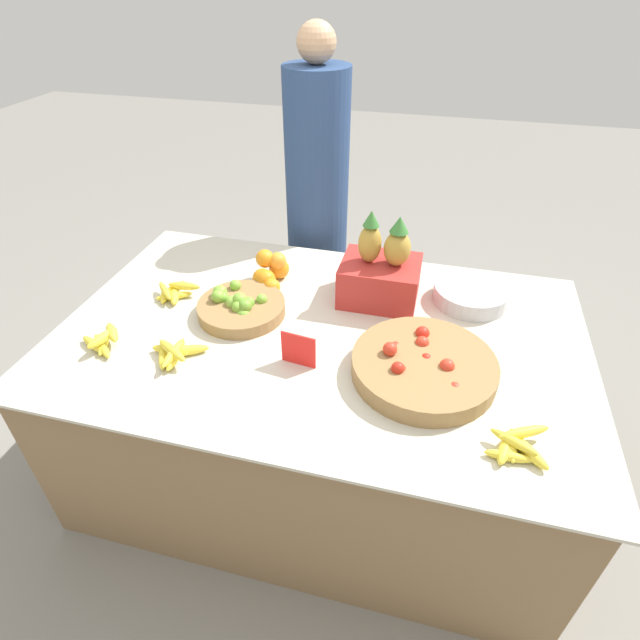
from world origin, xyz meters
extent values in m
plane|color=gray|center=(0.00, 0.00, 0.00)|extent=(12.00, 12.00, 0.00)
cube|color=olive|center=(0.00, 0.00, 0.36)|extent=(1.78, 1.13, 0.71)
cube|color=beige|center=(0.00, 0.00, 0.72)|extent=(1.86, 1.18, 0.01)
cylinder|color=olive|center=(-0.31, 0.03, 0.75)|extent=(0.32, 0.32, 0.05)
sphere|color=#89BC42|center=(-0.33, 0.02, 0.78)|extent=(0.06, 0.06, 0.06)
sphere|color=#6BA333|center=(-0.39, 0.04, 0.78)|extent=(0.05, 0.05, 0.05)
sphere|color=#6BA333|center=(-0.28, 0.00, 0.78)|extent=(0.05, 0.05, 0.05)
sphere|color=#7AB238|center=(-0.31, 0.02, 0.79)|extent=(0.05, 0.05, 0.05)
sphere|color=#7AB238|center=(-0.24, 0.06, 0.78)|extent=(0.04, 0.04, 0.04)
sphere|color=#89BC42|center=(-0.29, 0.01, 0.75)|extent=(0.05, 0.05, 0.05)
sphere|color=#6BA333|center=(-0.28, 0.03, 0.77)|extent=(0.05, 0.05, 0.05)
sphere|color=#7AB238|center=(-0.40, 0.03, 0.79)|extent=(0.05, 0.05, 0.05)
sphere|color=#7AB238|center=(-0.30, -0.01, 0.78)|extent=(0.05, 0.05, 0.05)
sphere|color=#7AB238|center=(-0.28, -0.02, 0.76)|extent=(0.05, 0.05, 0.05)
sphere|color=#7AB238|center=(-0.40, 0.06, 0.79)|extent=(0.06, 0.06, 0.06)
sphere|color=#7AB238|center=(-0.28, -0.05, 0.75)|extent=(0.05, 0.05, 0.05)
sphere|color=#7AB238|center=(-0.37, 0.12, 0.78)|extent=(0.04, 0.04, 0.04)
cylinder|color=olive|center=(0.37, -0.14, 0.75)|extent=(0.46, 0.46, 0.06)
sphere|color=red|center=(0.30, -0.16, 0.76)|extent=(0.04, 0.04, 0.04)
sphere|color=red|center=(0.44, -0.15, 0.79)|extent=(0.05, 0.05, 0.05)
sphere|color=red|center=(0.41, -0.27, 0.75)|extent=(0.05, 0.05, 0.05)
sphere|color=red|center=(0.36, -0.01, 0.79)|extent=(0.05, 0.05, 0.05)
sphere|color=red|center=(0.43, -0.12, 0.76)|extent=(0.04, 0.04, 0.04)
sphere|color=red|center=(0.30, -0.21, 0.79)|extent=(0.04, 0.04, 0.04)
sphere|color=red|center=(0.38, -0.12, 0.77)|extent=(0.04, 0.04, 0.04)
sphere|color=red|center=(0.36, -0.05, 0.78)|extent=(0.05, 0.05, 0.05)
sphere|color=red|center=(0.40, -0.05, 0.76)|extent=(0.05, 0.05, 0.05)
sphere|color=red|center=(0.34, -0.13, 0.76)|extent=(0.04, 0.04, 0.04)
sphere|color=red|center=(0.26, -0.13, 0.80)|extent=(0.05, 0.05, 0.05)
sphere|color=red|center=(0.30, -0.20, 0.77)|extent=(0.05, 0.05, 0.05)
sphere|color=red|center=(0.44, -0.14, 0.76)|extent=(0.05, 0.05, 0.05)
sphere|color=red|center=(0.47, -0.23, 0.77)|extent=(0.04, 0.04, 0.04)
sphere|color=red|center=(0.48, -0.26, 0.75)|extent=(0.04, 0.04, 0.04)
sphere|color=red|center=(0.28, -0.08, 0.77)|extent=(0.04, 0.04, 0.04)
sphere|color=orange|center=(-0.25, 0.31, 0.76)|extent=(0.08, 0.08, 0.08)
sphere|color=orange|center=(-0.24, 0.19, 0.76)|extent=(0.07, 0.07, 0.07)
sphere|color=orange|center=(-0.28, 0.22, 0.76)|extent=(0.08, 0.08, 0.08)
sphere|color=orange|center=(-0.30, 0.23, 0.76)|extent=(0.08, 0.08, 0.08)
sphere|color=orange|center=(-0.26, 0.30, 0.81)|extent=(0.07, 0.07, 0.07)
sphere|color=orange|center=(-0.31, 0.30, 0.81)|extent=(0.08, 0.08, 0.08)
cylinder|color=#B7B7BF|center=(0.51, 0.33, 0.76)|extent=(0.28, 0.28, 0.07)
cube|color=red|center=(-0.02, -0.19, 0.78)|extent=(0.12, 0.02, 0.12)
cube|color=#B22D28|center=(0.17, 0.26, 0.80)|extent=(0.29, 0.24, 0.16)
ellipsoid|color=#B28E38|center=(0.12, 0.26, 0.95)|extent=(0.09, 0.09, 0.14)
cone|color=#387A33|center=(0.12, 0.26, 1.06)|extent=(0.06, 0.06, 0.06)
ellipsoid|color=#B28E38|center=(0.22, 0.26, 0.95)|extent=(0.10, 0.10, 0.13)
cone|color=#387A33|center=(0.22, 0.26, 1.04)|extent=(0.07, 0.07, 0.06)
ellipsoid|color=yellow|center=(-0.47, -0.27, 0.74)|extent=(0.09, 0.14, 0.03)
ellipsoid|color=yellow|center=(-0.40, -0.24, 0.74)|extent=(0.15, 0.10, 0.04)
ellipsoid|color=yellow|center=(-0.45, -0.25, 0.74)|extent=(0.14, 0.04, 0.03)
ellipsoid|color=yellow|center=(-0.43, -0.27, 0.74)|extent=(0.05, 0.16, 0.03)
ellipsoid|color=yellow|center=(-0.43, -0.27, 0.76)|extent=(0.14, 0.10, 0.03)
ellipsoid|color=yellow|center=(-0.42, -0.28, 0.76)|extent=(0.03, 0.15, 0.03)
ellipsoid|color=yellow|center=(-0.72, -0.28, 0.74)|extent=(0.13, 0.08, 0.03)
ellipsoid|color=yellow|center=(-0.69, -0.28, 0.74)|extent=(0.13, 0.12, 0.03)
ellipsoid|color=yellow|center=(-0.69, -0.27, 0.74)|extent=(0.07, 0.12, 0.03)
ellipsoid|color=yellow|center=(-0.67, -0.24, 0.77)|extent=(0.10, 0.11, 0.03)
ellipsoid|color=yellow|center=(-0.69, -0.27, 0.77)|extent=(0.07, 0.13, 0.03)
ellipsoid|color=yellow|center=(-0.60, 0.06, 0.74)|extent=(0.08, 0.12, 0.03)
ellipsoid|color=yellow|center=(-0.61, 0.07, 0.74)|extent=(0.12, 0.04, 0.03)
ellipsoid|color=yellow|center=(-0.63, 0.09, 0.74)|extent=(0.07, 0.15, 0.03)
ellipsoid|color=yellow|center=(-0.63, 0.06, 0.74)|extent=(0.04, 0.13, 0.03)
ellipsoid|color=yellow|center=(-0.60, 0.06, 0.74)|extent=(0.13, 0.10, 0.03)
ellipsoid|color=yellow|center=(-0.64, 0.06, 0.76)|extent=(0.11, 0.12, 0.03)
ellipsoid|color=yellow|center=(-0.57, 0.10, 0.76)|extent=(0.13, 0.04, 0.03)
ellipsoid|color=yellow|center=(0.62, -0.42, 0.74)|extent=(0.13, 0.03, 0.03)
ellipsoid|color=yellow|center=(0.64, -0.38, 0.74)|extent=(0.03, 0.12, 0.03)
ellipsoid|color=yellow|center=(0.64, -0.38, 0.74)|extent=(0.08, 0.12, 0.03)
ellipsoid|color=yellow|center=(0.62, -0.40, 0.74)|extent=(0.06, 0.12, 0.03)
ellipsoid|color=yellow|center=(0.67, -0.39, 0.74)|extent=(0.12, 0.12, 0.03)
ellipsoid|color=yellow|center=(0.63, -0.38, 0.76)|extent=(0.13, 0.08, 0.03)
ellipsoid|color=yellow|center=(0.66, -0.35, 0.76)|extent=(0.15, 0.10, 0.03)
cylinder|color=navy|center=(-0.23, 0.82, 0.72)|extent=(0.29, 0.29, 1.44)
sphere|color=tan|center=(-0.23, 0.82, 1.53)|extent=(0.16, 0.16, 0.16)
camera|label=1|loc=(0.35, -1.37, 1.81)|focal=28.00mm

